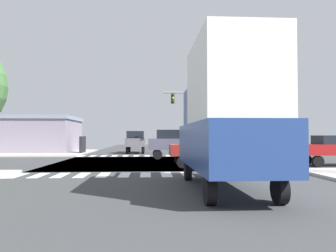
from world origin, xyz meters
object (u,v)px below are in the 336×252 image
at_px(pickup_crossing_1, 136,141).
at_px(suv_leading_1, 176,141).
at_px(street_lamp, 216,116).
at_px(box_truck_queued_1, 225,115).
at_px(bank_building, 3,135).
at_px(sedan_trailing_3, 334,148).
at_px(traffic_signal_mast, 211,106).
at_px(sedan_farside_2, 205,148).

height_order(pickup_crossing_1, suv_leading_1, pickup_crossing_1).
xyz_separation_m(street_lamp, box_truck_queued_1, (-5.84, -28.98, -1.79)).
relative_size(bank_building, sedan_trailing_3, 4.01).
relative_size(traffic_signal_mast, box_truck_queued_1, 1.05).
distance_m(bank_building, box_truck_queued_1, 31.71).
bearing_deg(sedan_trailing_3, traffic_signal_mast, 26.67).
distance_m(street_lamp, box_truck_queued_1, 29.62).
relative_size(suv_leading_1, sedan_trailing_3, 1.07).
bearing_deg(bank_building, sedan_farside_2, -41.56).
relative_size(street_lamp, box_truck_queued_1, 1.00).
relative_size(bank_building, box_truck_queued_1, 2.39).
bearing_deg(suv_leading_1, street_lamp, 155.39).
xyz_separation_m(sedan_farside_2, pickup_crossing_1, (-4.81, 15.44, 0.17)).
relative_size(sedan_farside_2, pickup_crossing_1, 0.84).
relative_size(sedan_farside_2, box_truck_queued_1, 0.60).
bearing_deg(street_lamp, sedan_trailing_3, -81.59).
relative_size(pickup_crossing_1, suv_leading_1, 1.11).
relative_size(street_lamp, sedan_farside_2, 1.67).
bearing_deg(pickup_crossing_1, street_lamp, -152.83).
bearing_deg(street_lamp, bank_building, -172.31).
bearing_deg(sedan_farside_2, suv_leading_1, 9.32).
bearing_deg(bank_building, traffic_signal_mast, -15.56).
height_order(traffic_signal_mast, pickup_crossing_1, traffic_signal_mast).
bearing_deg(bank_building, street_lamp, 7.69).
bearing_deg(suv_leading_1, sedan_farside_2, 9.32).
distance_m(traffic_signal_mast, street_lamp, 9.74).
bearing_deg(suv_leading_1, sedan_trailing_3, 52.75).
xyz_separation_m(bank_building, pickup_crossing_1, (14.59, -1.75, -0.70)).
bearing_deg(suv_leading_1, box_truck_queued_1, 1.26).
bearing_deg(bank_building, pickup_crossing_1, -6.85).
height_order(street_lamp, pickup_crossing_1, street_lamp).
bearing_deg(pickup_crossing_1, bank_building, -6.85).
height_order(street_lamp, sedan_trailing_3, street_lamp).
bearing_deg(pickup_crossing_1, sedan_trailing_3, 129.80).
relative_size(traffic_signal_mast, sedan_trailing_3, 1.77).
height_order(bank_building, box_truck_queued_1, box_truck_queued_1).
distance_m(traffic_signal_mast, sedan_farside_2, 11.94).
distance_m(street_lamp, pickup_crossing_1, 11.47).
xyz_separation_m(pickup_crossing_1, sedan_trailing_3, (12.87, -15.44, -0.17)).
xyz_separation_m(traffic_signal_mast, suv_leading_1, (-3.63, -4.10, -3.34)).
distance_m(street_lamp, suv_leading_1, 15.13).
relative_size(traffic_signal_mast, pickup_crossing_1, 1.49).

